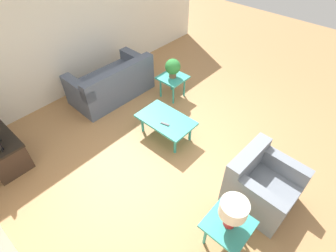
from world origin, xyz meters
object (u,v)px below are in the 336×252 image
(sofa, at_px, (112,84))
(side_table_plant, at_px, (173,80))
(table_lamp, at_px, (233,211))
(coffee_table, at_px, (166,121))
(armchair, at_px, (261,185))
(tv_stand_chest, at_px, (0,150))
(side_table_lamp, at_px, (228,226))
(potted_plant, at_px, (173,67))

(sofa, xyz_separation_m, side_table_plant, (-0.97, -0.85, 0.11))
(table_lamp, bearing_deg, coffee_table, -26.94)
(armchair, relative_size, tv_stand_chest, 0.93)
(side_table_lamp, relative_size, tv_stand_chest, 0.55)
(tv_stand_chest, height_order, table_lamp, table_lamp)
(side_table_plant, xyz_separation_m, tv_stand_chest, (0.88, 3.26, -0.14))
(armchair, bearing_deg, coffee_table, 90.24)
(armchair, relative_size, table_lamp, 2.00)
(sofa, relative_size, armchair, 1.94)
(side_table_lamp, height_order, tv_stand_chest, tv_stand_chest)
(potted_plant, relative_size, table_lamp, 0.89)
(armchair, bearing_deg, tv_stand_chest, 124.49)
(armchair, bearing_deg, sofa, 88.81)
(coffee_table, relative_size, side_table_lamp, 1.88)
(coffee_table, bearing_deg, sofa, -5.11)
(armchair, distance_m, coffee_table, 1.89)
(side_table_lamp, bearing_deg, table_lamp, 0.00)
(sofa, bearing_deg, armchair, 87.82)
(coffee_table, distance_m, tv_stand_chest, 2.77)
(armchair, height_order, tv_stand_chest, armchair)
(sofa, relative_size, coffee_table, 1.72)
(side_table_plant, relative_size, potted_plant, 1.34)
(potted_plant, bearing_deg, sofa, 41.18)
(armchair, height_order, potted_plant, potted_plant)
(side_table_lamp, height_order, table_lamp, table_lamp)
(side_table_lamp, distance_m, potted_plant, 3.28)
(side_table_plant, bearing_deg, potted_plant, -153.43)
(armchair, bearing_deg, potted_plant, 70.03)
(side_table_lamp, distance_m, table_lamp, 0.38)
(sofa, height_order, side_table_lamp, sofa)
(table_lamp, bearing_deg, tv_stand_chest, 20.41)
(coffee_table, xyz_separation_m, tv_stand_chest, (1.60, 2.26, -0.08))
(coffee_table, bearing_deg, side_table_lamp, 153.06)
(table_lamp, bearing_deg, armchair, -89.79)
(sofa, distance_m, coffee_table, 1.69)
(tv_stand_chest, height_order, potted_plant, potted_plant)
(table_lamp, bearing_deg, side_table_plant, -36.95)
(sofa, xyz_separation_m, potted_plant, (-0.97, -0.85, 0.41))
(armchair, bearing_deg, side_table_lamp, -177.46)
(coffee_table, distance_m, table_lamp, 2.17)
(potted_plant, distance_m, table_lamp, 3.27)
(side_table_lamp, bearing_deg, armchair, -89.79)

